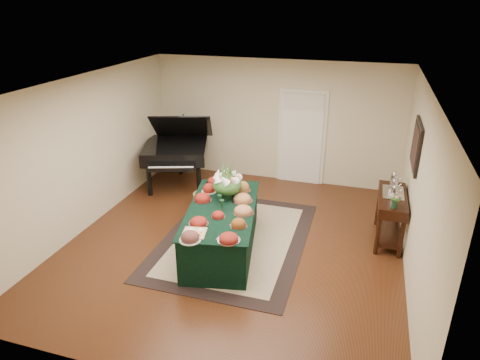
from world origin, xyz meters
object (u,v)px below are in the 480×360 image
(floral_centerpiece, at_px, (227,181))
(mahogany_sideboard, at_px, (392,206))
(buffet_table, at_px, (222,228))
(grand_piano, at_px, (176,150))

(floral_centerpiece, distance_m, mahogany_sideboard, 2.80)
(buffet_table, xyz_separation_m, mahogany_sideboard, (2.64, 1.11, 0.27))
(grand_piano, height_order, mahogany_sideboard, grand_piano)
(floral_centerpiece, height_order, mahogany_sideboard, floral_centerpiece)
(buffet_table, height_order, floral_centerpiece, floral_centerpiece)
(buffet_table, bearing_deg, mahogany_sideboard, 22.79)
(buffet_table, relative_size, floral_centerpiece, 4.78)
(buffet_table, height_order, mahogany_sideboard, mahogany_sideboard)
(grand_piano, relative_size, mahogany_sideboard, 1.56)
(floral_centerpiece, relative_size, grand_piano, 0.27)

